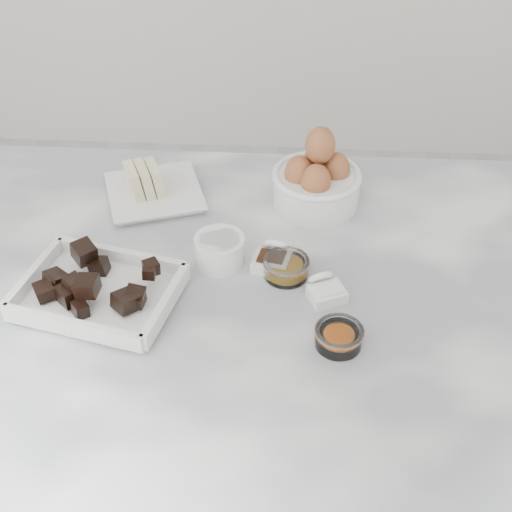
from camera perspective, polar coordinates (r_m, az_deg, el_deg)
The scene contains 10 objects.
cabinet at distance 1.49m, azimuth -0.88°, elevation -16.68°, with size 1.10×0.70×0.90m, color beige.
marble_slab at distance 1.13m, azimuth -1.11°, elevation -3.28°, with size 1.20×0.80×0.04m, color white.
chocolate_dish at distance 1.10m, azimuth -12.52°, elevation -2.51°, with size 0.27×0.23×0.06m.
butter_plate at distance 1.31m, azimuth -8.29°, elevation 5.53°, with size 0.21×0.21×0.07m.
sugar_ramekin at distance 1.14m, azimuth -2.93°, elevation 0.53°, with size 0.08×0.08×0.05m.
egg_bowl at distance 1.27m, azimuth 4.89°, elevation 6.12°, with size 0.16×0.16×0.15m.
honey_bowl at distance 1.13m, azimuth 2.43°, elevation -0.89°, with size 0.07×0.07×0.03m.
zest_bowl at distance 1.02m, azimuth 6.66°, elevation -6.38°, with size 0.07×0.07×0.03m.
vanilla_spoon at distance 1.15m, azimuth 1.35°, elevation -0.18°, with size 0.07×0.08×0.04m.
salt_spoon at distance 1.10m, azimuth 5.57°, elevation -2.69°, with size 0.07×0.08×0.04m.
Camera 1 is at (0.07, -0.82, 1.69)m, focal length 50.00 mm.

